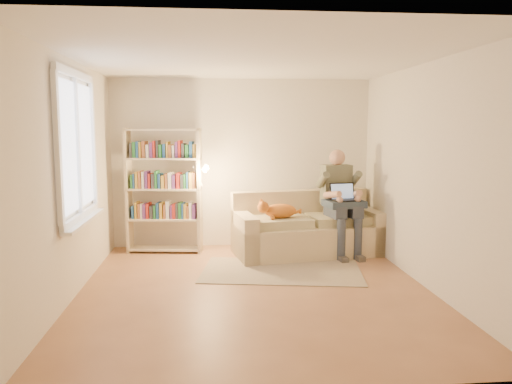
{
  "coord_description": "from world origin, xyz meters",
  "views": [
    {
      "loc": [
        -0.49,
        -5.53,
        1.86
      ],
      "look_at": [
        0.11,
        1.0,
        1.01
      ],
      "focal_mm": 35.0,
      "sensor_mm": 36.0,
      "label": 1
    }
  ],
  "objects": [
    {
      "name": "floor",
      "position": [
        0.0,
        0.0,
        0.0
      ],
      "size": [
        4.5,
        4.5,
        0.0
      ],
      "primitive_type": "plane",
      "color": "#8E5F40",
      "rests_on": "ground"
    },
    {
      "name": "bookshelf",
      "position": [
        -1.18,
        1.9,
        1.02
      ],
      "size": [
        1.22,
        0.48,
        1.85
      ],
      "rotation": [
        0.0,
        0.0,
        -0.12
      ],
      "color": "beige",
      "rests_on": "floor"
    },
    {
      "name": "window",
      "position": [
        -1.95,
        0.2,
        1.38
      ],
      "size": [
        0.12,
        1.52,
        1.69
      ],
      "color": "white",
      "rests_on": "wall_left"
    },
    {
      "name": "wall_front",
      "position": [
        0.0,
        -2.25,
        1.3
      ],
      "size": [
        4.0,
        0.02,
        2.6
      ],
      "primitive_type": "cube",
      "color": "silver",
      "rests_on": "floor"
    },
    {
      "name": "wall_back",
      "position": [
        0.0,
        2.25,
        1.3
      ],
      "size": [
        4.0,
        0.02,
        2.6
      ],
      "primitive_type": "cube",
      "color": "silver",
      "rests_on": "floor"
    },
    {
      "name": "blanket",
      "position": [
        1.44,
        1.39,
        0.78
      ],
      "size": [
        0.59,
        0.51,
        0.1
      ],
      "primitive_type": "cube",
      "rotation": [
        0.0,
        0.0,
        0.16
      ],
      "color": "#283647",
      "rests_on": "person"
    },
    {
      "name": "sofa",
      "position": [
        0.92,
        1.63,
        0.33
      ],
      "size": [
        2.25,
        1.28,
        0.9
      ],
      "rotation": [
        0.0,
        0.0,
        0.16
      ],
      "color": "beige",
      "rests_on": "floor"
    },
    {
      "name": "ceiling",
      "position": [
        0.0,
        0.0,
        2.6
      ],
      "size": [
        4.0,
        4.5,
        0.02
      ],
      "primitive_type": "cube",
      "color": "white",
      "rests_on": "wall_back"
    },
    {
      "name": "wall_right",
      "position": [
        2.0,
        0.0,
        1.3
      ],
      "size": [
        0.02,
        4.5,
        2.6
      ],
      "primitive_type": "cube",
      "color": "silver",
      "rests_on": "floor"
    },
    {
      "name": "cat",
      "position": [
        0.43,
        1.41,
        0.69
      ],
      "size": [
        0.68,
        0.32,
        0.25
      ],
      "rotation": [
        0.0,
        0.0,
        0.16
      ],
      "color": "orange",
      "rests_on": "sofa"
    },
    {
      "name": "rug",
      "position": [
        0.42,
        0.71,
        0.01
      ],
      "size": [
        2.21,
        1.52,
        0.01
      ],
      "primitive_type": "cube",
      "rotation": [
        0.0,
        0.0,
        -0.16
      ],
      "color": "gray",
      "rests_on": "floor"
    },
    {
      "name": "wall_left",
      "position": [
        -2.0,
        0.0,
        1.3
      ],
      "size": [
        0.02,
        4.5,
        2.6
      ],
      "primitive_type": "cube",
      "color": "silver",
      "rests_on": "floor"
    },
    {
      "name": "laptop",
      "position": [
        1.44,
        1.41,
        0.88
      ],
      "size": [
        0.41,
        0.34,
        0.33
      ],
      "rotation": [
        0.0,
        0.0,
        0.16
      ],
      "color": "black",
      "rests_on": "blanket"
    },
    {
      "name": "person",
      "position": [
        1.39,
        1.54,
        0.86
      ],
      "size": [
        0.52,
        0.73,
        1.54
      ],
      "rotation": [
        0.0,
        0.0,
        0.16
      ],
      "color": "#6A6E59",
      "rests_on": "sofa"
    }
  ]
}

